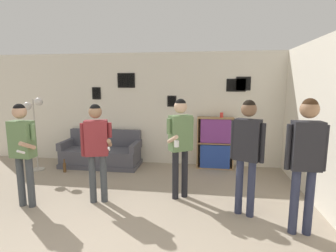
{
  "coord_description": "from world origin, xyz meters",
  "views": [
    {
      "loc": [
        1.38,
        -2.36,
        1.96
      ],
      "look_at": [
        0.76,
        1.95,
        1.26
      ],
      "focal_mm": 28.0,
      "sensor_mm": 36.0,
      "label": 1
    }
  ],
  "objects_px": {
    "bottle_on_floor": "(65,167)",
    "person_player_foreground_left": "(22,145)",
    "couch": "(102,154)",
    "person_spectator_far_right": "(306,152)",
    "person_spectator_near_bookshelf": "(247,145)",
    "person_player_foreground_center": "(97,143)",
    "person_watcher_holding_cup": "(180,138)",
    "drinking_cup": "(222,115)",
    "bookshelf": "(215,143)",
    "floor_lamp": "(34,118)"
  },
  "relations": [
    {
      "from": "couch",
      "to": "person_player_foreground_left",
      "type": "relative_size",
      "value": 1.12
    },
    {
      "from": "person_player_foreground_left",
      "to": "person_spectator_far_right",
      "type": "xyz_separation_m",
      "value": [
        4.1,
        -0.21,
        0.09
      ]
    },
    {
      "from": "person_spectator_near_bookshelf",
      "to": "drinking_cup",
      "type": "height_order",
      "value": "person_spectator_near_bookshelf"
    },
    {
      "from": "person_watcher_holding_cup",
      "to": "couch",
      "type": "bearing_deg",
      "value": 142.81
    },
    {
      "from": "bottle_on_floor",
      "to": "bookshelf",
      "type": "bearing_deg",
      "value": 13.65
    },
    {
      "from": "person_spectator_far_right",
      "to": "bookshelf",
      "type": "bearing_deg",
      "value": 111.21
    },
    {
      "from": "person_watcher_holding_cup",
      "to": "person_spectator_near_bookshelf",
      "type": "height_order",
      "value": "person_spectator_near_bookshelf"
    },
    {
      "from": "person_spectator_near_bookshelf",
      "to": "person_player_foreground_center",
      "type": "bearing_deg",
      "value": 177.58
    },
    {
      "from": "bottle_on_floor",
      "to": "person_player_foreground_left",
      "type": "bearing_deg",
      "value": -80.43
    },
    {
      "from": "floor_lamp",
      "to": "person_spectator_near_bookshelf",
      "type": "bearing_deg",
      "value": -18.47
    },
    {
      "from": "bottle_on_floor",
      "to": "couch",
      "type": "bearing_deg",
      "value": 44.08
    },
    {
      "from": "couch",
      "to": "person_spectator_far_right",
      "type": "xyz_separation_m",
      "value": [
        3.74,
        -2.45,
        0.83
      ]
    },
    {
      "from": "person_spectator_far_right",
      "to": "drinking_cup",
      "type": "distance_m",
      "value": 2.8
    },
    {
      "from": "floor_lamp",
      "to": "person_watcher_holding_cup",
      "type": "distance_m",
      "value": 3.53
    },
    {
      "from": "bookshelf",
      "to": "person_player_foreground_center",
      "type": "xyz_separation_m",
      "value": [
        -1.98,
        -2.13,
        0.41
      ]
    },
    {
      "from": "bottle_on_floor",
      "to": "drinking_cup",
      "type": "xyz_separation_m",
      "value": [
        3.47,
        0.81,
        1.14
      ]
    },
    {
      "from": "bookshelf",
      "to": "person_player_foreground_center",
      "type": "distance_m",
      "value": 2.94
    },
    {
      "from": "couch",
      "to": "drinking_cup",
      "type": "height_order",
      "value": "drinking_cup"
    },
    {
      "from": "person_player_foreground_center",
      "to": "drinking_cup",
      "type": "xyz_separation_m",
      "value": [
        2.11,
        2.13,
        0.25
      ]
    },
    {
      "from": "person_watcher_holding_cup",
      "to": "person_spectator_far_right",
      "type": "relative_size",
      "value": 0.96
    },
    {
      "from": "person_watcher_holding_cup",
      "to": "drinking_cup",
      "type": "height_order",
      "value": "person_watcher_holding_cup"
    },
    {
      "from": "drinking_cup",
      "to": "person_watcher_holding_cup",
      "type": "bearing_deg",
      "value": -113.63
    },
    {
      "from": "person_spectator_near_bookshelf",
      "to": "bottle_on_floor",
      "type": "bearing_deg",
      "value": 159.13
    },
    {
      "from": "person_player_foreground_center",
      "to": "person_watcher_holding_cup",
      "type": "height_order",
      "value": "person_watcher_holding_cup"
    },
    {
      "from": "floor_lamp",
      "to": "person_player_foreground_center",
      "type": "height_order",
      "value": "floor_lamp"
    },
    {
      "from": "couch",
      "to": "person_spectator_near_bookshelf",
      "type": "distance_m",
      "value": 3.78
    },
    {
      "from": "floor_lamp",
      "to": "person_watcher_holding_cup",
      "type": "bearing_deg",
      "value": -16.62
    },
    {
      "from": "person_watcher_holding_cup",
      "to": "person_spectator_near_bookshelf",
      "type": "bearing_deg",
      "value": -24.32
    },
    {
      "from": "bookshelf",
      "to": "person_player_foreground_left",
      "type": "relative_size",
      "value": 0.72
    },
    {
      "from": "bookshelf",
      "to": "person_spectator_near_bookshelf",
      "type": "xyz_separation_m",
      "value": [
        0.37,
        -2.23,
        0.48
      ]
    },
    {
      "from": "floor_lamp",
      "to": "person_player_foreground_left",
      "type": "xyz_separation_m",
      "value": [
        0.96,
        -1.68,
        -0.2
      ]
    },
    {
      "from": "couch",
      "to": "floor_lamp",
      "type": "distance_m",
      "value": 1.71
    },
    {
      "from": "person_watcher_holding_cup",
      "to": "person_spectator_near_bookshelf",
      "type": "distance_m",
      "value": 1.12
    },
    {
      "from": "person_spectator_far_right",
      "to": "floor_lamp",
      "type": "bearing_deg",
      "value": 159.48
    },
    {
      "from": "couch",
      "to": "person_player_foreground_left",
      "type": "bearing_deg",
      "value": -99.04
    },
    {
      "from": "person_spectator_near_bookshelf",
      "to": "drinking_cup",
      "type": "xyz_separation_m",
      "value": [
        -0.25,
        2.23,
        0.18
      ]
    },
    {
      "from": "person_player_foreground_center",
      "to": "bottle_on_floor",
      "type": "height_order",
      "value": "person_player_foreground_center"
    },
    {
      "from": "bookshelf",
      "to": "bottle_on_floor",
      "type": "relative_size",
      "value": 4.03
    },
    {
      "from": "bookshelf",
      "to": "person_spectator_near_bookshelf",
      "type": "distance_m",
      "value": 2.31
    },
    {
      "from": "couch",
      "to": "bookshelf",
      "type": "relative_size",
      "value": 1.55
    },
    {
      "from": "person_spectator_far_right",
      "to": "drinking_cup",
      "type": "relative_size",
      "value": 15.59
    },
    {
      "from": "person_player_foreground_center",
      "to": "person_spectator_far_right",
      "type": "relative_size",
      "value": 0.92
    },
    {
      "from": "bookshelf",
      "to": "person_spectator_far_right",
      "type": "bearing_deg",
      "value": -68.79
    },
    {
      "from": "bookshelf",
      "to": "person_spectator_far_right",
      "type": "relative_size",
      "value": 0.67
    },
    {
      "from": "bottle_on_floor",
      "to": "person_spectator_far_right",
      "type": "bearing_deg",
      "value": -22.81
    },
    {
      "from": "floor_lamp",
      "to": "person_player_foreground_left",
      "type": "height_order",
      "value": "same"
    },
    {
      "from": "floor_lamp",
      "to": "person_spectator_near_bookshelf",
      "type": "relative_size",
      "value": 0.96
    },
    {
      "from": "bookshelf",
      "to": "bottle_on_floor",
      "type": "height_order",
      "value": "bookshelf"
    },
    {
      "from": "bookshelf",
      "to": "drinking_cup",
      "type": "height_order",
      "value": "drinking_cup"
    },
    {
      "from": "person_spectator_near_bookshelf",
      "to": "drinking_cup",
      "type": "relative_size",
      "value": 15.14
    }
  ]
}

